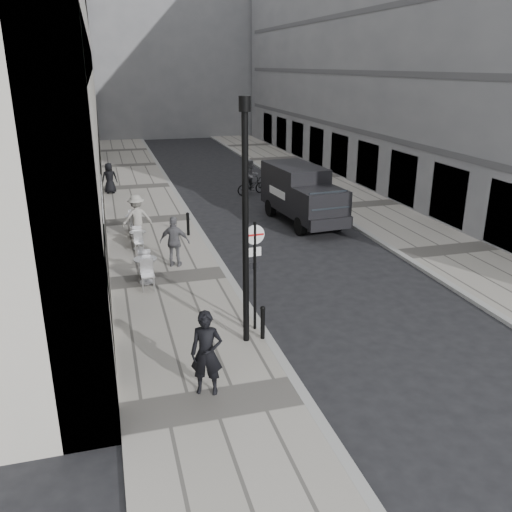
{
  "coord_description": "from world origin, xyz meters",
  "views": [
    {
      "loc": [
        -3.84,
        -7.19,
        7.08
      ],
      "look_at": [
        0.49,
        8.2,
        1.4
      ],
      "focal_mm": 38.0,
      "sensor_mm": 36.0,
      "label": 1
    }
  ],
  "objects_px": {
    "sign_post": "(255,262)",
    "lamppost": "(245,214)",
    "panel_van": "(301,192)",
    "cyclist": "(251,181)",
    "walking_man": "(207,353)"
  },
  "relations": [
    {
      "from": "sign_post",
      "to": "panel_van",
      "type": "xyz_separation_m",
      "value": [
        5.1,
        10.22,
        -0.65
      ]
    },
    {
      "from": "sign_post",
      "to": "lamppost",
      "type": "height_order",
      "value": "lamppost"
    },
    {
      "from": "cyclist",
      "to": "lamppost",
      "type": "bearing_deg",
      "value": -123.96
    },
    {
      "from": "panel_van",
      "to": "cyclist",
      "type": "height_order",
      "value": "panel_van"
    },
    {
      "from": "lamppost",
      "to": "walking_man",
      "type": "bearing_deg",
      "value": -124.48
    },
    {
      "from": "cyclist",
      "to": "panel_van",
      "type": "bearing_deg",
      "value": -101.8
    },
    {
      "from": "panel_van",
      "to": "sign_post",
      "type": "bearing_deg",
      "value": -121.41
    },
    {
      "from": "walking_man",
      "to": "sign_post",
      "type": "bearing_deg",
      "value": 75.35
    },
    {
      "from": "walking_man",
      "to": "panel_van",
      "type": "height_order",
      "value": "panel_van"
    },
    {
      "from": "sign_post",
      "to": "lamppost",
      "type": "relative_size",
      "value": 0.49
    },
    {
      "from": "panel_van",
      "to": "cyclist",
      "type": "relative_size",
      "value": 2.83
    },
    {
      "from": "sign_post",
      "to": "panel_van",
      "type": "distance_m",
      "value": 11.44
    },
    {
      "from": "sign_post",
      "to": "panel_van",
      "type": "height_order",
      "value": "sign_post"
    },
    {
      "from": "walking_man",
      "to": "sign_post",
      "type": "relative_size",
      "value": 0.63
    },
    {
      "from": "lamppost",
      "to": "cyclist",
      "type": "bearing_deg",
      "value": 74.31
    }
  ]
}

